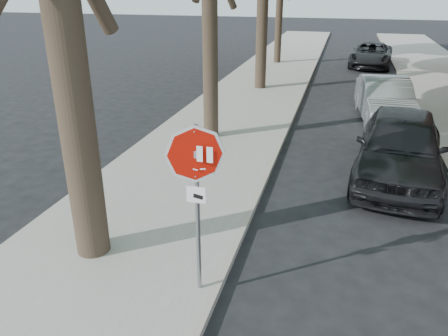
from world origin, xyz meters
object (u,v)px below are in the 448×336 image
object	(u,v)px
car_a	(400,146)
car_b	(385,100)
stop_sign	(196,179)
car_d	(371,55)

from	to	relation	value
car_a	car_b	distance (m)	5.08
stop_sign	car_b	xyz separation A→B (m)	(3.30, 10.50, -1.22)
car_d	car_a	bearing A→B (deg)	-84.40
stop_sign	car_b	bearing A→B (deg)	72.56
stop_sign	car_a	size ratio (longest dim) A/B	0.54
car_a	car_b	xyz separation A→B (m)	(0.00, 5.08, -0.10)
car_b	car_d	xyz separation A→B (m)	(0.00, 11.14, -0.06)
car_b	car_d	distance (m)	11.14
stop_sign	car_b	size ratio (longest dim) A/B	0.59
car_b	stop_sign	bearing A→B (deg)	-113.02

